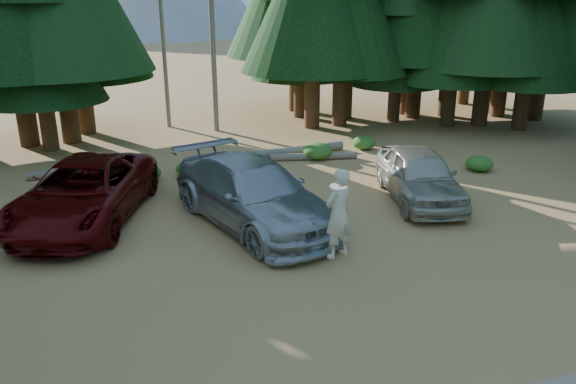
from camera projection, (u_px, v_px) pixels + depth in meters
name	position (u px, v px, depth m)	size (l,w,h in m)	color
ground	(302.00, 274.00, 12.77)	(160.00, 160.00, 0.00)	#A57A46
forest_belt_north	(198.00, 129.00, 26.23)	(36.00, 7.00, 22.00)	black
snag_back	(161.00, 17.00, 25.11)	(0.20, 0.20, 10.00)	#685E53
red_pickup	(84.00, 192.00, 15.51)	(2.80, 6.07, 1.69)	#510607
silver_minivan_center	(254.00, 194.00, 15.25)	(2.46, 6.06, 1.76)	#ABAFB4
silver_minivan_right	(419.00, 175.00, 17.07)	(1.88, 4.67, 1.59)	#B5B1A1
frisbee_player	(339.00, 213.00, 11.84)	(0.85, 0.72, 1.98)	beige
log_left	(88.00, 170.00, 19.73)	(0.28, 0.28, 3.98)	#685E53
log_mid	(314.00, 156.00, 21.42)	(0.27, 0.27, 3.32)	#685E53
log_right	(280.00, 153.00, 21.79)	(0.35, 0.35, 5.44)	#685E53
shrub_left	(189.00, 169.00, 19.56)	(0.89, 0.89, 0.49)	#24621D
shrub_center_left	(146.00, 173.00, 18.94)	(1.03, 1.03, 0.57)	#24621D
shrub_center_right	(196.00, 177.00, 18.78)	(0.81, 0.81, 0.45)	#24621D
shrub_right	(364.00, 143.00, 22.87)	(0.95, 0.95, 0.52)	#24621D
shrub_far_right	(318.00, 151.00, 21.49)	(1.14, 1.14, 0.63)	#24621D
shrub_edge_east	(479.00, 163.00, 20.07)	(0.97, 0.97, 0.53)	#24621D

